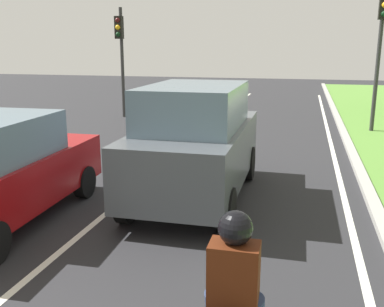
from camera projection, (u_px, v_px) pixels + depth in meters
The scene contains 9 objects.
ground_plane at pixel (209, 148), 13.30m from camera, with size 60.00×60.00×0.00m, color #262628.
lane_line_center at pixel (187, 146), 13.47m from camera, with size 0.12×32.00×0.01m, color silver.
lane_line_right_edge at pixel (334, 155), 12.44m from camera, with size 0.12×32.00×0.01m, color silver.
curb_right at pixel (352, 154), 12.30m from camera, with size 0.24×48.00×0.12m, color #9E9B93.
car_suv_ahead at pixel (196, 142), 8.59m from camera, with size 2.00×4.52×2.28m.
car_sedan_left_lane at pixel (0, 171), 7.49m from camera, with size 1.97×4.36×1.86m.
rider_person at pixel (234, 275), 3.54m from camera, with size 0.50×0.40×1.16m.
traffic_light_near_right at pixel (381, 34), 14.78m from camera, with size 0.32×0.50×5.06m.
traffic_light_overhead_left at pixel (121, 45), 18.29m from camera, with size 0.32×0.50×4.54m.
Camera 1 is at (2.69, 1.31, 2.98)m, focal length 41.16 mm.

